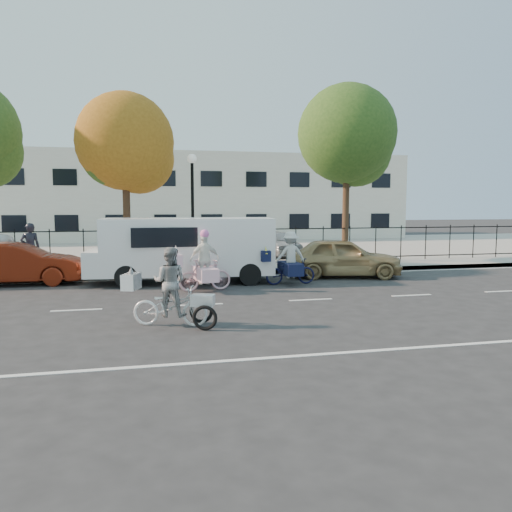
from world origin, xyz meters
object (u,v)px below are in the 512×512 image
object	(u,v)px
zebra_trike	(170,296)
lot_car_d	(277,243)
unicorn_bike	(204,268)
lamppost	(192,190)
white_van	(185,247)
red_sedan	(17,264)
pedestrian	(30,248)
gold_sedan	(342,257)
bull_bike	(290,263)

from	to	relation	value
zebra_trike	lot_car_d	world-z (taller)	zebra_trike
zebra_trike	unicorn_bike	xyz separation A→B (m)	(1.19, 4.07, 0.03)
lamppost	white_van	distance (m)	3.61
zebra_trike	white_van	distance (m)	5.94
red_sedan	pedestrian	bearing A→B (deg)	-0.72
lamppost	zebra_trike	distance (m)	9.29
white_van	lot_car_d	world-z (taller)	white_van
lamppost	lot_car_d	distance (m)	5.89
lamppost	gold_sedan	xyz separation A→B (m)	(4.97, -3.00, -2.41)
gold_sedan	lot_car_d	distance (m)	6.33
bull_bike	zebra_trike	bearing A→B (deg)	138.36
lamppost	pedestrian	distance (m)	6.18
gold_sedan	pedestrian	xyz separation A→B (m)	(-10.76, 2.51, 0.33)
zebra_trike	pedestrian	xyz separation A→B (m)	(-4.46, 8.37, 0.38)
gold_sedan	pedestrian	world-z (taller)	pedestrian
lamppost	lot_car_d	size ratio (longest dim) A/B	1.22
zebra_trike	red_sedan	size ratio (longest dim) A/B	0.48
zebra_trike	lot_car_d	bearing A→B (deg)	-5.86
unicorn_bike	pedestrian	size ratio (longest dim) A/B	1.05
lamppost	pedestrian	xyz separation A→B (m)	(-5.80, -0.49, -2.08)
unicorn_bike	bull_bike	bearing A→B (deg)	-85.53
white_van	red_sedan	world-z (taller)	white_van
bull_bike	pedestrian	world-z (taller)	pedestrian
unicorn_bike	red_sedan	distance (m)	6.21
zebra_trike	pedestrian	world-z (taller)	pedestrian
white_van	lot_car_d	bearing A→B (deg)	57.39
pedestrian	lot_car_d	distance (m)	10.76
lot_car_d	zebra_trike	bearing A→B (deg)	-122.55
lot_car_d	unicorn_bike	bearing A→B (deg)	-126.43
pedestrian	lamppost	bearing A→B (deg)	170.48
bull_bike	red_sedan	distance (m)	8.72
unicorn_bike	gold_sedan	bearing A→B (deg)	-79.16
zebra_trike	unicorn_bike	size ratio (longest dim) A/B	1.06
zebra_trike	lot_car_d	distance (m)	13.39
zebra_trike	gold_sedan	size ratio (longest dim) A/B	0.48
zebra_trike	gold_sedan	distance (m)	8.61
lamppost	pedestrian	world-z (taller)	lamppost
bull_bike	gold_sedan	world-z (taller)	bull_bike
zebra_trike	red_sedan	distance (m)	7.95
lamppost	white_van	size ratio (longest dim) A/B	0.71
gold_sedan	pedestrian	bearing A→B (deg)	89.93
bull_bike	red_sedan	xyz separation A→B (m)	(-8.52, 1.84, -0.01)
lamppost	white_van	bearing A→B (deg)	-100.28
unicorn_bike	white_van	distance (m)	1.90
gold_sedan	unicorn_bike	bearing A→B (deg)	122.35
bull_bike	white_van	bearing A→B (deg)	69.37
zebra_trike	gold_sedan	bearing A→B (deg)	-28.19
bull_bike	lot_car_d	xyz separation A→B (m)	(1.58, 7.44, 0.07)
lamppost	red_sedan	world-z (taller)	lamppost
zebra_trike	unicorn_bike	bearing A→B (deg)	2.60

